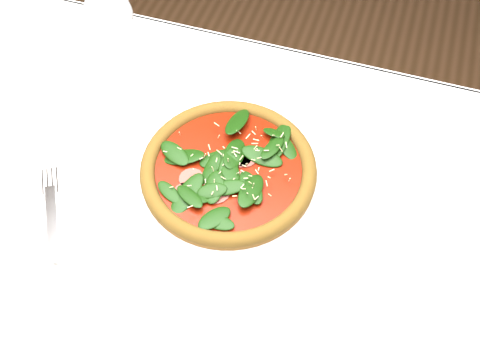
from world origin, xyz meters
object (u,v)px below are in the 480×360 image
(wine_glass, at_px, (109,19))
(pizza, at_px, (228,167))
(napkin, at_px, (54,225))
(plate, at_px, (229,174))

(wine_glass, bearing_deg, pizza, -30.10)
(wine_glass, bearing_deg, napkin, -84.00)
(napkin, bearing_deg, pizza, 37.83)
(pizza, relative_size, napkin, 1.86)
(plate, height_order, pizza, pizza)
(plate, relative_size, wine_glass, 1.67)
(wine_glass, xyz_separation_m, napkin, (0.04, -0.34, -0.14))
(plate, distance_m, wine_glass, 0.34)
(plate, relative_size, pizza, 1.15)
(wine_glass, relative_size, napkin, 1.28)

